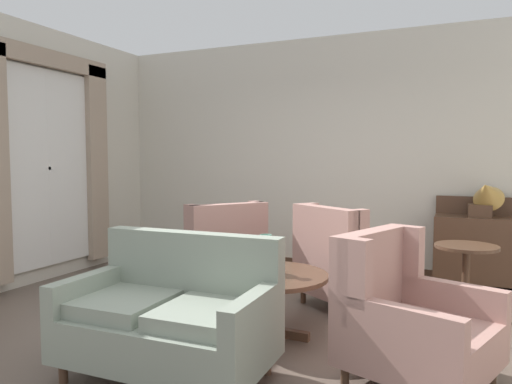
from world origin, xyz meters
The scene contains 14 objects.
ground centered at (0.00, 0.00, 0.00)m, with size 9.04×9.04×0.00m, color brown.
wall_back centered at (0.00, 2.75, 1.51)m, with size 6.62×0.08×3.02m, color beige.
wall_left centered at (-3.23, 0.83, 1.51)m, with size 0.08×3.85×3.02m, color beige.
baseboard_back centered at (0.00, 2.70, 0.06)m, with size 6.46×0.03×0.12m, color #4C3323.
window_with_curtains centered at (-3.13, 0.91, 1.50)m, with size 0.12×1.85×2.62m.
coffee_table centered at (-0.05, 0.27, 0.43)m, with size 0.99×0.99×0.51m.
porcelain_vase centered at (-0.07, 0.26, 0.65)m, with size 0.19×0.19×0.32m.
settee centered at (-0.37, -0.69, 0.40)m, with size 1.38×0.81×0.94m.
armchair_near_sideboard centered at (-1.02, 1.16, 0.42)m, with size 1.24×1.22×1.00m.
armchair_beside_settee centered at (1.10, -0.15, 0.41)m, with size 1.07×1.07×0.97m.
armchair_far_left centered at (0.37, 1.26, 0.42)m, with size 1.18×1.20×1.01m.
side_table centered at (1.45, 1.43, 0.40)m, with size 0.56×0.56×0.67m.
sideboard centered at (1.58, 2.46, 0.47)m, with size 0.93×0.42×1.03m.
gramophone centered at (1.63, 2.37, 1.06)m, with size 0.40×0.48×0.50m.
Camera 1 is at (1.40, -3.32, 1.46)m, focal length 33.39 mm.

